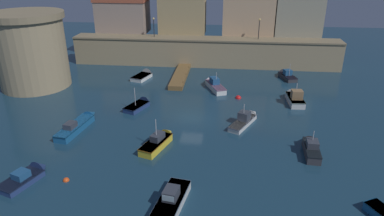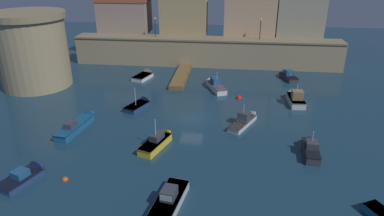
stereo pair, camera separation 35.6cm
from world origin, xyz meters
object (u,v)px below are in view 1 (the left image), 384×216
Objects in this scene: mooring_buoy_0 at (238,98)px; quay_lamp_1 at (259,25)px; moored_boat_1 at (311,147)px; moored_boat_7 at (246,119)px; mooring_buoy_1 at (66,181)px; moored_boat_2 at (160,140)px; moored_boat_0 at (214,84)px; moored_boat_9 at (166,211)px; quay_lamp_0 at (154,24)px; moored_boat_6 at (294,97)px; moored_boat_11 at (79,124)px; fortress_tower at (31,50)px; moored_boat_4 at (29,175)px; moored_boat_10 at (144,75)px; moored_boat_3 at (140,105)px; moored_boat_8 at (286,75)px.

quay_lamp_1 is at bearing 77.40° from mooring_buoy_0.
moored_boat_1 is 8.00m from moored_boat_7.
quay_lamp_1 is at bearing 10.89° from moored_boat_1.
mooring_buoy_1 is at bearing -117.56° from quay_lamp_1.
moored_boat_0 is at bearing 3.44° from moored_boat_2.
quay_lamp_1 is 21.93m from moored_boat_7.
moored_boat_9 is 9.42m from mooring_buoy_1.
quay_lamp_0 is at bearing -157.83° from moored_boat_9.
moored_boat_11 is (-23.74, -9.69, -0.13)m from moored_boat_6.
fortress_tower is 1.74× the size of moored_boat_7.
moored_boat_4 is 26.30m from moored_boat_10.
moored_boat_3 reaches higher than moored_boat_8.
moored_boat_3 is at bearing 103.54° from moored_boat_7.
moored_boat_4 is (-20.43, -33.23, -6.35)m from quay_lamp_1.
fortress_tower is 2.18× the size of moored_boat_4.
moored_boat_9 is at bearing -77.33° from quay_lamp_0.
moored_boat_6 is 1.07× the size of moored_boat_8.
moored_boat_2 is at bearing -98.21° from moored_boat_11.
moored_boat_1 is 0.95× the size of moored_boat_6.
moored_boat_4 is at bearing -179.36° from mooring_buoy_1.
moored_boat_11 is (-11.48, 12.52, -0.02)m from moored_boat_9.
moored_boat_6 reaches higher than moored_boat_9.
quay_lamp_0 is 0.60× the size of moored_boat_6.
moored_boat_3 is 7.86m from moored_boat_11.
moored_boat_2 is 1.21× the size of moored_boat_3.
moored_boat_3 is (-4.03, 8.69, -0.16)m from moored_boat_2.
moored_boat_7 is at bearing -36.91° from moored_boat_2.
moored_boat_7 is at bearing 39.54° from mooring_buoy_1.
mooring_buoy_1 is (-21.33, -28.16, -0.42)m from moored_boat_8.
moored_boat_3 is at bearing -32.20° from moored_boat_11.
moored_boat_4 is 3.12m from mooring_buoy_1.
moored_boat_0 is at bearing -90.08° from moored_boat_10.
mooring_buoy_0 is (27.88, -1.81, -5.08)m from fortress_tower.
quay_lamp_1 is at bearing 11.58° from moored_boat_6.
moored_boat_9 reaches higher than moored_boat_10.
moored_boat_9 reaches higher than mooring_buoy_1.
mooring_buoy_1 is at bearing 153.81° from moored_boat_2.
moored_boat_0 is (24.54, 1.71, -4.57)m from fortress_tower.
moored_boat_8 is 1.05× the size of moored_boat_10.
moored_boat_8 is at bearing -66.81° from moored_boat_10.
moored_boat_2 is (5.86, -26.68, -6.13)m from quay_lamp_0.
quay_lamp_0 reaches higher than moored_boat_0.
quay_lamp_1 is (31.00, 12.18, 1.61)m from fortress_tower.
quay_lamp_0 is 9.54m from moored_boat_10.
moored_boat_1 is 9.30× the size of mooring_buoy_1.
moored_boat_2 is at bearing -36.47° from moored_boat_4.
moored_boat_10 reaches higher than moored_boat_4.
moored_boat_11 is (-13.53, -13.51, -0.07)m from moored_boat_0.
quay_lamp_1 is 24.21m from moored_boat_3.
moored_boat_0 reaches higher than moored_boat_1.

